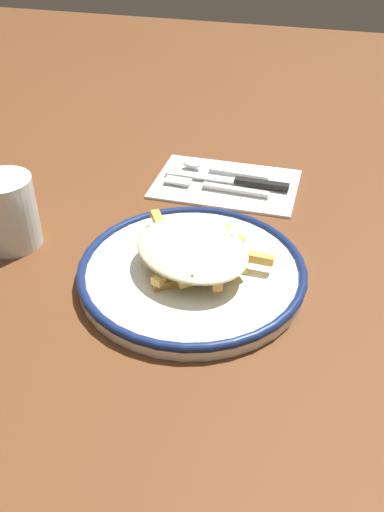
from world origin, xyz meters
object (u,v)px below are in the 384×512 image
(plate, at_px, (192,271))
(spoon, at_px, (210,168))
(knife, at_px, (237,181))
(fries_heap, at_px, (192,252))
(napkin, at_px, (226,183))
(water_glass, at_px, (8,212))
(fork, at_px, (215,186))

(plate, height_order, spoon, plate)
(knife, height_order, spoon, spoon)
(fries_heap, xyz_separation_m, spoon, (0.29, 0.05, -0.03))
(spoon, bearing_deg, plate, -171.02)
(napkin, xyz_separation_m, knife, (-0.00, -0.02, 0.01))
(knife, bearing_deg, water_glass, 131.41)
(plate, relative_size, knife, 1.42)
(knife, bearing_deg, napkin, 88.59)
(water_glass, bearing_deg, fries_heap, -93.33)
(plate, bearing_deg, napkin, 2.37)
(fries_heap, relative_size, napkin, 0.87)
(fries_heap, bearing_deg, water_glass, 86.67)
(knife, bearing_deg, spoon, 60.16)
(knife, xyz_separation_m, water_glass, (-0.24, 0.28, 0.04))
(spoon, height_order, water_glass, water_glass)
(napkin, height_order, knife, knife)
(fork, xyz_separation_m, knife, (0.03, -0.03, 0.00))
(water_glass, bearing_deg, plate, -92.96)
(plate, height_order, water_glass, water_glass)
(water_glass, bearing_deg, fork, -48.52)
(spoon, bearing_deg, fries_heap, -170.94)
(fries_heap, bearing_deg, fork, 5.80)
(plate, distance_m, knife, 0.26)
(fork, height_order, spoon, spoon)
(plate, bearing_deg, water_glass, 87.04)
(plate, xyz_separation_m, spoon, (0.29, 0.05, 0.00))
(plate, height_order, fries_heap, fries_heap)
(napkin, relative_size, water_glass, 2.29)
(fork, bearing_deg, fries_heap, -174.20)
(fries_heap, bearing_deg, plate, 21.11)
(napkin, height_order, spoon, spoon)
(fork, bearing_deg, spoon, 21.39)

